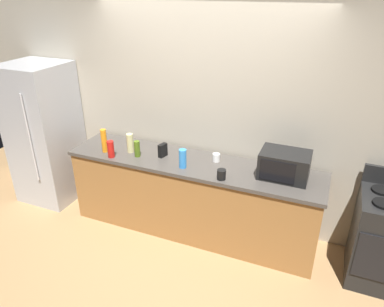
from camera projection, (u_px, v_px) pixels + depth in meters
The scene contains 13 objects.
ground_plane at pixel (178, 249), 3.94m from camera, with size 8.00×8.00×0.00m, color #A87F51.
back_wall at pixel (206, 111), 4.03m from camera, with size 6.40×0.10×2.70m, color #B2A893.
counter_run at pixel (192, 197), 4.08m from camera, with size 2.84×0.64×0.90m.
refrigerator at pixel (45, 134), 4.59m from camera, with size 0.72×0.73×1.80m.
microwave at pixel (284, 165), 3.53m from camera, with size 0.48×0.35×0.27m.
cordless_phone at pixel (163, 150), 3.97m from camera, with size 0.05×0.11×0.15m, color black.
bottle_spray_cleaner at pixel (183, 159), 3.72m from camera, with size 0.08×0.08×0.21m, color #338CE5.
bottle_olive_oil at pixel (137, 149), 3.96m from camera, with size 0.07×0.07×0.18m, color #4C6B19.
bottle_vinegar at pixel (130, 143), 4.06m from camera, with size 0.08×0.08×0.22m, color beige.
bottle_hot_sauce at pixel (111, 149), 3.95m from camera, with size 0.08×0.08×0.19m, color red.
bottle_dish_soap at pixel (104, 141), 4.05m from camera, with size 0.06×0.06×0.27m, color orange.
mug_white at pixel (216, 157), 3.88m from camera, with size 0.08×0.08×0.09m, color white.
mug_black at pixel (221, 174), 3.52m from camera, with size 0.09×0.09×0.10m, color black.
Camera 1 is at (1.32, -2.79, 2.68)m, focal length 33.42 mm.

